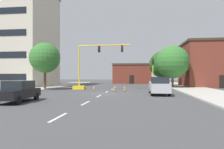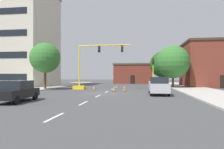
{
  "view_description": "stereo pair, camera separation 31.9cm",
  "coord_description": "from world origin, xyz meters",
  "px_view_note": "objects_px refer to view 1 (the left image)",
  "views": [
    {
      "loc": [
        4.13,
        -24.29,
        2.19
      ],
      "look_at": [
        0.19,
        6.39,
        2.29
      ],
      "focal_mm": 33.19,
      "sensor_mm": 36.0,
      "label": 1
    },
    {
      "loc": [
        4.44,
        -24.25,
        2.19
      ],
      "look_at": [
        0.19,
        6.39,
        2.29
      ],
      "focal_mm": 33.19,
      "sensor_mm": 36.0,
      "label": 2
    }
  ],
  "objects_px": {
    "traffic_signal_gantry": "(86,75)",
    "traffic_cone_roadside_b": "(125,88)",
    "tree_right_far": "(162,64)",
    "pickup_truck_silver": "(159,86)",
    "traffic_light_pole_right": "(153,66)",
    "traffic_cone_roadside_a": "(114,89)",
    "traffic_cone_roadside_c": "(94,88)",
    "tree_left_near": "(45,58)",
    "sedan_black_near_left": "(18,91)",
    "tree_right_mid": "(173,62)"
  },
  "relations": [
    {
      "from": "tree_left_near",
      "to": "traffic_cone_roadside_c",
      "type": "xyz_separation_m",
      "value": [
        7.5,
        0.09,
        -4.49
      ]
    },
    {
      "from": "sedan_black_near_left",
      "to": "traffic_cone_roadside_b",
      "type": "height_order",
      "value": "sedan_black_near_left"
    },
    {
      "from": "traffic_light_pole_right",
      "to": "tree_left_near",
      "type": "xyz_separation_m",
      "value": [
        -16.16,
        -2.86,
        1.27
      ]
    },
    {
      "from": "traffic_signal_gantry",
      "to": "traffic_cone_roadside_b",
      "type": "height_order",
      "value": "traffic_signal_gantry"
    },
    {
      "from": "tree_right_mid",
      "to": "traffic_cone_roadside_c",
      "type": "bearing_deg",
      "value": -152.26
    },
    {
      "from": "traffic_light_pole_right",
      "to": "pickup_truck_silver",
      "type": "bearing_deg",
      "value": -89.43
    },
    {
      "from": "traffic_cone_roadside_c",
      "to": "tree_right_far",
      "type": "bearing_deg",
      "value": 48.74
    },
    {
      "from": "traffic_cone_roadside_c",
      "to": "pickup_truck_silver",
      "type": "bearing_deg",
      "value": -33.25
    },
    {
      "from": "pickup_truck_silver",
      "to": "sedan_black_near_left",
      "type": "relative_size",
      "value": 1.18
    },
    {
      "from": "tree_right_far",
      "to": "pickup_truck_silver",
      "type": "xyz_separation_m",
      "value": [
        -2.48,
        -18.53,
        -3.37
      ]
    },
    {
      "from": "traffic_cone_roadside_a",
      "to": "pickup_truck_silver",
      "type": "bearing_deg",
      "value": -35.06
    },
    {
      "from": "traffic_signal_gantry",
      "to": "traffic_cone_roadside_b",
      "type": "xyz_separation_m",
      "value": [
        6.14,
        -2.78,
        -1.85
      ]
    },
    {
      "from": "tree_right_far",
      "to": "traffic_cone_roadside_c",
      "type": "distance_m",
      "value": 17.49
    },
    {
      "from": "traffic_cone_roadside_c",
      "to": "sedan_black_near_left",
      "type": "bearing_deg",
      "value": -103.4
    },
    {
      "from": "traffic_cone_roadside_b",
      "to": "tree_right_far",
      "type": "bearing_deg",
      "value": 64.54
    },
    {
      "from": "traffic_signal_gantry",
      "to": "tree_right_mid",
      "type": "bearing_deg",
      "value": 19.32
    },
    {
      "from": "tree_right_far",
      "to": "pickup_truck_silver",
      "type": "bearing_deg",
      "value": -97.63
    },
    {
      "from": "traffic_cone_roadside_a",
      "to": "traffic_signal_gantry",
      "type": "bearing_deg",
      "value": 144.41
    },
    {
      "from": "traffic_signal_gantry",
      "to": "tree_right_far",
      "type": "distance_m",
      "value": 17.15
    },
    {
      "from": "traffic_cone_roadside_b",
      "to": "traffic_cone_roadside_c",
      "type": "height_order",
      "value": "traffic_cone_roadside_b"
    },
    {
      "from": "tree_left_near",
      "to": "tree_right_mid",
      "type": "distance_m",
      "value": 20.72
    },
    {
      "from": "pickup_truck_silver",
      "to": "traffic_cone_roadside_c",
      "type": "distance_m",
      "value": 10.48
    },
    {
      "from": "traffic_signal_gantry",
      "to": "traffic_cone_roadside_b",
      "type": "bearing_deg",
      "value": -24.36
    },
    {
      "from": "traffic_signal_gantry",
      "to": "sedan_black_near_left",
      "type": "relative_size",
      "value": 1.91
    },
    {
      "from": "tree_right_far",
      "to": "traffic_cone_roadside_c",
      "type": "xyz_separation_m",
      "value": [
        -11.23,
        -12.8,
        -4.03
      ]
    },
    {
      "from": "tree_right_far",
      "to": "tree_right_mid",
      "type": "relative_size",
      "value": 0.97
    },
    {
      "from": "tree_right_mid",
      "to": "sedan_black_near_left",
      "type": "distance_m",
      "value": 25.69
    },
    {
      "from": "traffic_signal_gantry",
      "to": "traffic_cone_roadside_a",
      "type": "relative_size",
      "value": 11.29
    },
    {
      "from": "traffic_light_pole_right",
      "to": "traffic_cone_roadside_a",
      "type": "height_order",
      "value": "traffic_light_pole_right"
    },
    {
      "from": "traffic_cone_roadside_b",
      "to": "traffic_cone_roadside_c",
      "type": "distance_m",
      "value": 4.72
    },
    {
      "from": "traffic_light_pole_right",
      "to": "traffic_cone_roadside_a",
      "type": "distance_m",
      "value": 7.8
    },
    {
      "from": "traffic_signal_gantry",
      "to": "traffic_cone_roadside_a",
      "type": "xyz_separation_m",
      "value": [
        4.81,
        -3.44,
        -1.84
      ]
    },
    {
      "from": "traffic_light_pole_right",
      "to": "tree_left_near",
      "type": "distance_m",
      "value": 16.46
    },
    {
      "from": "traffic_cone_roadside_c",
      "to": "traffic_signal_gantry",
      "type": "bearing_deg",
      "value": 134.99
    },
    {
      "from": "tree_left_near",
      "to": "tree_right_far",
      "type": "bearing_deg",
      "value": 34.53
    },
    {
      "from": "tree_left_near",
      "to": "traffic_cone_roadside_c",
      "type": "distance_m",
      "value": 8.74
    },
    {
      "from": "traffic_signal_gantry",
      "to": "tree_right_mid",
      "type": "distance_m",
      "value": 14.74
    },
    {
      "from": "traffic_signal_gantry",
      "to": "tree_right_mid",
      "type": "height_order",
      "value": "tree_right_mid"
    },
    {
      "from": "tree_left_near",
      "to": "traffic_light_pole_right",
      "type": "bearing_deg",
      "value": 10.05
    },
    {
      "from": "tree_left_near",
      "to": "traffic_cone_roadside_c",
      "type": "height_order",
      "value": "tree_left_near"
    },
    {
      "from": "traffic_cone_roadside_a",
      "to": "tree_right_mid",
      "type": "bearing_deg",
      "value": 42.75
    },
    {
      "from": "traffic_light_pole_right",
      "to": "sedan_black_near_left",
      "type": "bearing_deg",
      "value": -125.78
    },
    {
      "from": "sedan_black_near_left",
      "to": "traffic_cone_roadside_a",
      "type": "xyz_separation_m",
      "value": [
        6.52,
        11.94,
        -0.51
      ]
    },
    {
      "from": "traffic_cone_roadside_c",
      "to": "tree_right_mid",
      "type": "bearing_deg",
      "value": 27.74
    },
    {
      "from": "tree_right_far",
      "to": "pickup_truck_silver",
      "type": "height_order",
      "value": "tree_right_far"
    },
    {
      "from": "tree_right_mid",
      "to": "pickup_truck_silver",
      "type": "xyz_separation_m",
      "value": [
        -3.43,
        -12.13,
        -3.45
      ]
    },
    {
      "from": "traffic_light_pole_right",
      "to": "tree_right_far",
      "type": "distance_m",
      "value": 10.37
    },
    {
      "from": "tree_right_mid",
      "to": "pickup_truck_silver",
      "type": "height_order",
      "value": "tree_right_mid"
    },
    {
      "from": "traffic_cone_roadside_a",
      "to": "sedan_black_near_left",
      "type": "bearing_deg",
      "value": -118.64
    },
    {
      "from": "traffic_signal_gantry",
      "to": "sedan_black_near_left",
      "type": "height_order",
      "value": "traffic_signal_gantry"
    }
  ]
}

